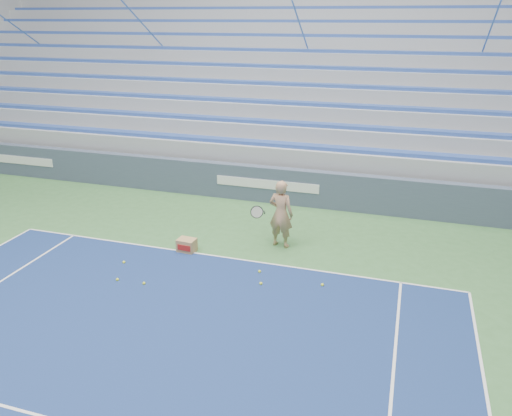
{
  "coord_description": "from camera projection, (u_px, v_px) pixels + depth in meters",
  "views": [
    {
      "loc": [
        3.95,
        2.01,
        5.35
      ],
      "look_at": [
        0.71,
        12.38,
        1.15
      ],
      "focal_mm": 35.0,
      "sensor_mm": 36.0,
      "label": 1
    }
  ],
  "objects": [
    {
      "name": "tennis_ball_7",
      "position": [
        144.0,
        283.0,
        10.6
      ],
      "size": [
        0.07,
        0.07,
        0.07
      ],
      "primitive_type": "sphere",
      "color": "#E1F131",
      "rests_on": "ground"
    },
    {
      "name": "tennis_ball_5",
      "position": [
        178.0,
        248.0,
        12.23
      ],
      "size": [
        0.07,
        0.07,
        0.07
      ],
      "primitive_type": "sphere",
      "color": "#E1F131",
      "rests_on": "ground"
    },
    {
      "name": "tennis_player",
      "position": [
        281.0,
        214.0,
        12.11
      ],
      "size": [
        0.95,
        0.87,
        1.7
      ],
      "color": "tan",
      "rests_on": "ground"
    },
    {
      "name": "tennis_ball_3",
      "position": [
        261.0,
        283.0,
        10.6
      ],
      "size": [
        0.07,
        0.07,
        0.07
      ],
      "primitive_type": "sphere",
      "color": "#E1F131",
      "rests_on": "ground"
    },
    {
      "name": "tennis_ball_4",
      "position": [
        322.0,
        285.0,
        10.54
      ],
      "size": [
        0.07,
        0.07,
        0.07
      ],
      "primitive_type": "sphere",
      "color": "#E1F131",
      "rests_on": "ground"
    },
    {
      "name": "ball_box",
      "position": [
        187.0,
        245.0,
        12.07
      ],
      "size": [
        0.45,
        0.36,
        0.32
      ],
      "color": "#AA8352",
      "rests_on": "ground"
    },
    {
      "name": "tennis_ball_2",
      "position": [
        124.0,
        262.0,
        11.51
      ],
      "size": [
        0.07,
        0.07,
        0.07
      ],
      "primitive_type": "sphere",
      "color": "#E1F131",
      "rests_on": "ground"
    },
    {
      "name": "tennis_ball_6",
      "position": [
        182.0,
        238.0,
        12.78
      ],
      "size": [
        0.07,
        0.07,
        0.07
      ],
      "primitive_type": "sphere",
      "color": "#E1F131",
      "rests_on": "ground"
    },
    {
      "name": "tennis_ball_0",
      "position": [
        117.0,
        280.0,
        10.75
      ],
      "size": [
        0.07,
        0.07,
        0.07
      ],
      "primitive_type": "sphere",
      "color": "#E1F131",
      "rests_on": "ground"
    },
    {
      "name": "tennis_ball_1",
      "position": [
        260.0,
        271.0,
        11.1
      ],
      "size": [
        0.07,
        0.07,
        0.07
      ],
      "primitive_type": "sphere",
      "color": "#E1F131",
      "rests_on": "ground"
    },
    {
      "name": "sponsor_barrier",
      "position": [
        268.0,
        184.0,
        15.19
      ],
      "size": [
        30.0,
        0.32,
        1.1
      ],
      "color": "#3F4B60",
      "rests_on": "ground"
    },
    {
      "name": "bleachers",
      "position": [
        309.0,
        97.0,
        19.63
      ],
      "size": [
        31.0,
        9.15,
        7.3
      ],
      "color": "#999CA1",
      "rests_on": "ground"
    }
  ]
}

